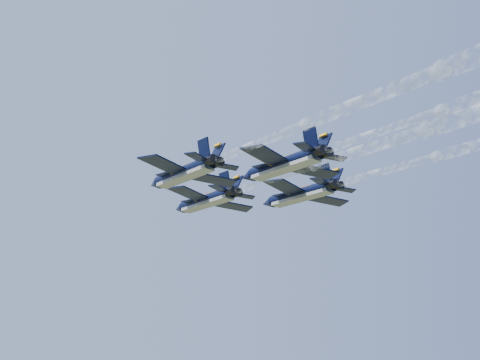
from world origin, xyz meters
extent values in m
cylinder|color=black|center=(0.47, 12.29, 96.38)|extent=(7.23, 14.32, 2.08)
cone|color=black|center=(-2.69, 20.40, 96.38)|extent=(2.98, 3.42, 2.08)
ellipsoid|color=black|center=(-0.81, 15.80, 96.97)|extent=(2.06, 2.88, 1.03)
cube|color=gray|center=(0.39, 12.26, 95.67)|extent=(6.33, 12.78, 0.69)
cube|color=black|center=(-2.67, 10.12, 96.73)|extent=(7.13, 6.74, 0.98)
cube|color=#F2A00C|center=(-3.34, 11.87, 96.84)|extent=(5.01, 4.20, 1.00)
cube|color=black|center=(4.23, 12.82, 95.80)|extent=(6.53, 3.87, 0.98)
cube|color=#F2A00C|center=(3.56, 14.56, 95.91)|extent=(6.17, 0.74, 1.00)
cube|color=black|center=(0.87, 4.99, 96.66)|extent=(3.28, 3.23, 0.51)
cube|color=black|center=(5.13, 6.65, 96.09)|extent=(2.87, 1.79, 0.51)
cube|color=black|center=(2.04, 6.27, 98.02)|extent=(1.54, 2.51, 2.84)
cube|color=black|center=(3.76, 6.94, 97.78)|extent=(2.15, 2.75, 2.66)
cylinder|color=black|center=(2.81, 4.92, 96.33)|extent=(1.73, 1.72, 1.35)
cylinder|color=black|center=(3.72, 5.28, 96.21)|extent=(1.73, 1.72, 1.35)
cylinder|color=black|center=(-5.03, -1.68, 96.38)|extent=(7.23, 14.32, 2.08)
cone|color=black|center=(-8.19, 6.43, 96.38)|extent=(2.98, 3.42, 2.08)
ellipsoid|color=black|center=(-6.32, 1.82, 96.97)|extent=(2.06, 2.88, 1.03)
cube|color=gray|center=(-5.11, -1.72, 95.67)|extent=(6.33, 12.78, 0.69)
cube|color=black|center=(-8.17, -3.85, 96.73)|extent=(7.13, 6.74, 0.98)
cube|color=#F2A00C|center=(-8.84, -2.11, 96.84)|extent=(5.01, 4.20, 1.00)
cube|color=black|center=(-1.27, -1.16, 95.80)|extent=(6.53, 3.87, 0.98)
cube|color=#F2A00C|center=(-1.94, 0.58, 95.91)|extent=(6.17, 0.74, 1.00)
cube|color=black|center=(-4.63, -8.99, 96.66)|extent=(3.28, 3.23, 0.51)
cube|color=black|center=(-0.37, -7.32, 96.09)|extent=(2.87, 1.79, 0.51)
cube|color=black|center=(-3.47, -7.71, 98.02)|extent=(1.54, 2.51, 2.84)
cube|color=black|center=(-1.74, -7.03, 97.78)|extent=(2.15, 2.75, 2.66)
cylinder|color=black|center=(-2.69, -9.06, 96.33)|extent=(1.73, 1.72, 1.35)
cylinder|color=black|center=(-1.78, -8.70, 96.21)|extent=(1.73, 1.72, 1.35)
cylinder|color=black|center=(13.64, 5.60, 96.38)|extent=(7.23, 14.32, 2.08)
cone|color=black|center=(10.48, 13.71, 96.38)|extent=(2.98, 3.42, 2.08)
ellipsoid|color=black|center=(12.36, 9.11, 96.97)|extent=(2.06, 2.88, 1.03)
cube|color=gray|center=(13.56, 5.57, 95.67)|extent=(6.33, 12.78, 0.69)
cube|color=black|center=(10.50, 3.44, 96.73)|extent=(7.13, 6.74, 0.98)
cube|color=#F2A00C|center=(9.84, 5.18, 96.84)|extent=(5.01, 4.20, 1.00)
cube|color=black|center=(17.40, 6.13, 95.80)|extent=(6.53, 3.87, 0.98)
cube|color=#F2A00C|center=(16.74, 7.87, 95.91)|extent=(6.17, 0.74, 1.00)
cube|color=black|center=(14.04, -1.70, 96.66)|extent=(3.28, 3.23, 0.51)
cube|color=black|center=(18.30, -0.04, 96.09)|extent=(2.87, 1.79, 0.51)
cube|color=black|center=(15.21, -0.42, 98.02)|extent=(1.54, 2.51, 2.84)
cube|color=black|center=(16.93, 0.25, 97.78)|extent=(2.15, 2.75, 2.66)
cylinder|color=black|center=(15.98, -1.77, 96.33)|extent=(1.73, 1.72, 1.35)
cylinder|color=black|center=(16.89, -1.41, 96.21)|extent=(1.73, 1.72, 1.35)
cylinder|color=black|center=(7.12, -8.32, 96.38)|extent=(7.23, 14.32, 2.08)
cone|color=black|center=(3.95, -0.21, 96.38)|extent=(2.98, 3.42, 2.08)
ellipsoid|color=black|center=(5.83, -4.82, 96.97)|extent=(2.06, 2.88, 1.03)
cube|color=gray|center=(7.03, -8.35, 95.67)|extent=(6.33, 12.78, 0.69)
cube|color=black|center=(3.97, -10.49, 96.73)|extent=(7.13, 6.74, 0.98)
cube|color=#F2A00C|center=(3.31, -8.75, 96.84)|extent=(5.01, 4.20, 1.00)
cube|color=black|center=(10.87, -7.80, 95.80)|extent=(6.53, 3.87, 0.98)
cube|color=#F2A00C|center=(10.21, -6.06, 95.91)|extent=(6.17, 0.74, 1.00)
cube|color=black|center=(7.51, -15.63, 96.66)|extent=(3.28, 3.23, 0.51)
cube|color=black|center=(11.77, -13.96, 96.09)|extent=(2.87, 1.79, 0.51)
cube|color=black|center=(8.68, -14.35, 98.02)|extent=(1.54, 2.51, 2.84)
cube|color=black|center=(10.40, -13.67, 97.78)|extent=(2.15, 2.75, 2.66)
cylinder|color=black|center=(9.45, -15.69, 96.33)|extent=(1.73, 1.72, 1.35)
cylinder|color=black|center=(10.37, -15.34, 96.21)|extent=(1.73, 1.72, 1.35)
cylinder|color=white|center=(6.67, -3.58, 96.38)|extent=(8.09, 18.50, 1.10)
cylinder|color=white|center=(13.33, -20.66, 96.38)|extent=(8.48, 18.65, 1.52)
cylinder|color=white|center=(1.17, -17.56, 96.38)|extent=(8.09, 18.50, 1.10)
cylinder|color=white|center=(7.83, -34.64, 96.38)|extent=(8.48, 18.65, 1.52)
cylinder|color=white|center=(19.84, -10.27, 96.38)|extent=(8.09, 18.50, 1.10)
cylinder|color=white|center=(13.31, -24.20, 96.38)|extent=(8.09, 18.50, 1.10)
camera|label=1|loc=(-18.14, -95.75, 68.06)|focal=55.00mm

